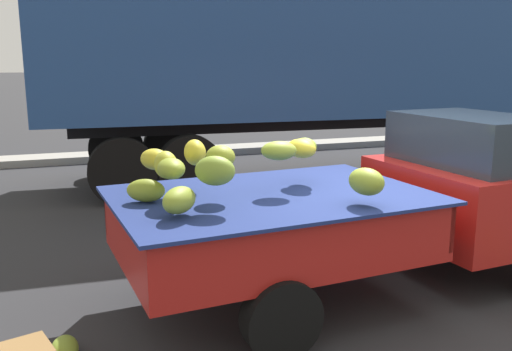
# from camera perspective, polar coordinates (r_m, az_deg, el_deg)

# --- Properties ---
(ground) EXTENTS (220.00, 220.00, 0.00)m
(ground) POSITION_cam_1_polar(r_m,az_deg,el_deg) (5.74, 13.43, -11.67)
(ground) COLOR #28282B
(curb_strip) EXTENTS (80.00, 0.80, 0.16)m
(curb_strip) POSITION_cam_1_polar(r_m,az_deg,el_deg) (13.48, -6.64, 2.48)
(curb_strip) COLOR gray
(curb_strip) RESTS_ON ground
(pickup_truck) EXTENTS (5.07, 2.25, 1.70)m
(pickup_truck) POSITION_cam_1_polar(r_m,az_deg,el_deg) (6.07, 18.30, -1.83)
(pickup_truck) COLOR #B21E19
(pickup_truck) RESTS_ON ground
(semi_trailer) EXTENTS (12.12, 3.21, 3.95)m
(semi_trailer) POSITION_cam_1_polar(r_m,az_deg,el_deg) (11.14, 10.48, 13.11)
(semi_trailer) COLOR navy
(semi_trailer) RESTS_ON ground
(fallen_banana_bunch_near_tailgate) EXTENTS (0.21, 0.36, 0.17)m
(fallen_banana_bunch_near_tailgate) POSITION_cam_1_polar(r_m,az_deg,el_deg) (4.67, -19.24, -16.66)
(fallen_banana_bunch_near_tailgate) COLOR olive
(fallen_banana_bunch_near_tailgate) RESTS_ON ground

